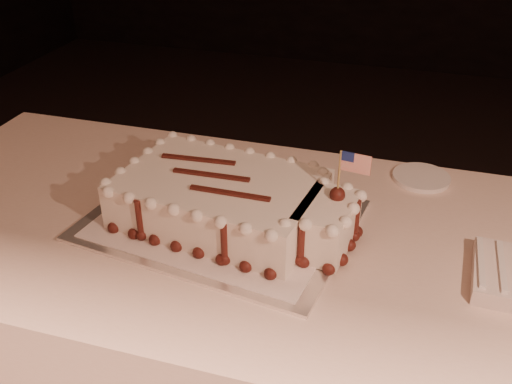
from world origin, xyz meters
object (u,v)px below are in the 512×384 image
(banquet_table, at_px, (388,381))
(cake_board, at_px, (221,220))
(sheet_cake, at_px, (233,201))
(side_plate, at_px, (421,178))

(banquet_table, distance_m, cake_board, 0.56)
(sheet_cake, distance_m, side_plate, 0.50)
(banquet_table, distance_m, sheet_cake, 0.58)
(sheet_cake, relative_size, side_plate, 3.88)
(cake_board, relative_size, sheet_cake, 1.02)
(banquet_table, bearing_deg, side_plate, 89.00)
(sheet_cake, bearing_deg, side_plate, 39.83)
(sheet_cake, xyz_separation_m, side_plate, (0.38, 0.32, -0.05))
(cake_board, xyz_separation_m, side_plate, (0.41, 0.32, 0.00))
(sheet_cake, bearing_deg, cake_board, 172.22)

